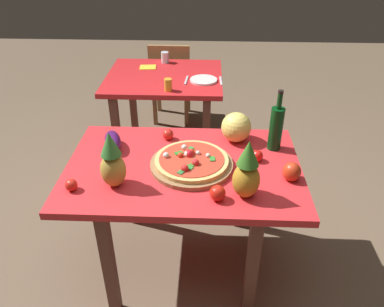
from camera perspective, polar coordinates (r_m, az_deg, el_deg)
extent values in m
plane|color=brown|center=(2.55, -1.09, -15.91)|extent=(10.00, 10.00, 0.00)
cube|color=brown|center=(2.10, -12.35, -16.27)|extent=(0.06, 0.06, 0.72)
cube|color=brown|center=(2.06, 8.95, -17.11)|extent=(0.06, 0.06, 0.72)
cube|color=brown|center=(2.63, -8.77, -4.20)|extent=(0.06, 0.06, 0.72)
cube|color=brown|center=(2.59, 7.49, -4.63)|extent=(0.06, 0.06, 0.72)
cube|color=red|center=(2.06, -1.30, -2.21)|extent=(1.27, 0.84, 0.04)
cube|color=brown|center=(3.16, -11.19, 2.44)|extent=(0.06, 0.06, 0.72)
cube|color=brown|center=(3.08, 2.13, 2.20)|extent=(0.06, 0.06, 0.72)
cube|color=brown|center=(3.80, -8.91, 7.96)|extent=(0.06, 0.06, 0.72)
cube|color=brown|center=(3.73, 2.26, 7.85)|extent=(0.06, 0.06, 0.72)
cube|color=red|center=(3.26, -4.19, 11.33)|extent=(0.97, 0.83, 0.04)
cube|color=olive|center=(4.26, -0.55, 8.91)|extent=(0.04, 0.04, 0.41)
cube|color=olive|center=(4.29, -5.00, 8.97)|extent=(0.04, 0.04, 0.41)
cube|color=olive|center=(3.96, -0.84, 7.00)|extent=(0.04, 0.04, 0.41)
cube|color=olive|center=(4.00, -5.60, 7.08)|extent=(0.04, 0.04, 0.41)
cube|color=olive|center=(4.04, -3.09, 10.94)|extent=(0.40, 0.40, 0.04)
cube|color=olive|center=(3.79, -3.46, 13.03)|extent=(0.40, 0.04, 0.40)
cylinder|color=olive|center=(2.03, -0.06, -1.65)|extent=(0.44, 0.44, 0.02)
cylinder|color=#E0B365|center=(2.02, -0.06, -1.10)|extent=(0.40, 0.40, 0.02)
cylinder|color=red|center=(2.01, -0.06, -0.79)|extent=(0.35, 0.35, 0.00)
sphere|color=red|center=(1.96, 0.52, -1.37)|extent=(0.04, 0.04, 0.04)
sphere|color=red|center=(2.05, -0.11, 0.21)|extent=(0.04, 0.04, 0.04)
sphere|color=red|center=(2.06, -0.63, 0.38)|extent=(0.03, 0.03, 0.03)
sphere|color=red|center=(1.92, -1.10, -2.24)|extent=(0.04, 0.04, 0.04)
sphere|color=red|center=(2.03, -1.75, -0.26)|extent=(0.03, 0.03, 0.03)
sphere|color=red|center=(2.03, -0.45, -0.05)|extent=(0.04, 0.04, 0.04)
cube|color=#327025|center=(1.96, 0.18, -1.62)|extent=(0.05, 0.05, 0.00)
cube|color=#2B843A|center=(2.09, -0.34, 0.72)|extent=(0.05, 0.05, 0.00)
cube|color=#2C8333|center=(1.94, -0.50, -2.08)|extent=(0.05, 0.05, 0.00)
cube|color=#2E7537|center=(1.91, -1.45, -2.74)|extent=(0.05, 0.05, 0.00)
cube|color=#2B7D25|center=(2.05, -2.00, 0.08)|extent=(0.05, 0.05, 0.00)
cube|color=#35812E|center=(2.01, 3.08, -0.78)|extent=(0.03, 0.05, 0.00)
sphere|color=white|center=(2.03, -3.94, -0.25)|extent=(0.03, 0.03, 0.03)
sphere|color=white|center=(2.09, -1.07, 0.95)|extent=(0.03, 0.03, 0.03)
sphere|color=silver|center=(2.05, 0.91, 0.10)|extent=(0.02, 0.02, 0.02)
sphere|color=white|center=(2.03, -0.69, -0.08)|extent=(0.04, 0.04, 0.04)
sphere|color=#E9EACF|center=(2.03, 2.43, -0.29)|extent=(0.02, 0.02, 0.02)
cylinder|color=#083713|center=(2.19, 12.51, 3.62)|extent=(0.08, 0.08, 0.25)
cylinder|color=#083713|center=(2.11, 13.05, 7.70)|extent=(0.03, 0.03, 0.09)
cylinder|color=black|center=(2.09, 13.23, 9.02)|extent=(0.03, 0.03, 0.02)
ellipsoid|color=#B78423|center=(1.81, 8.13, -3.99)|extent=(0.13, 0.13, 0.18)
cone|color=#356E21|center=(1.72, 8.51, 0.09)|extent=(0.10, 0.10, 0.12)
ellipsoid|color=#B39238|center=(1.90, -11.76, -2.44)|extent=(0.13, 0.13, 0.18)
cone|color=#347530|center=(1.82, -12.28, 1.45)|extent=(0.10, 0.10, 0.12)
sphere|color=#E7CF61|center=(2.25, 6.66, 3.95)|extent=(0.18, 0.18, 0.18)
ellipsoid|color=red|center=(1.98, 14.77, -2.68)|extent=(0.09, 0.09, 0.10)
ellipsoid|color=#441654|center=(2.23, -11.82, 1.85)|extent=(0.15, 0.22, 0.09)
sphere|color=red|center=(2.10, 9.79, -0.35)|extent=(0.06, 0.06, 0.06)
sphere|color=red|center=(2.27, -3.64, 2.90)|extent=(0.07, 0.07, 0.07)
sphere|color=red|center=(1.80, 3.87, -5.96)|extent=(0.08, 0.08, 0.08)
sphere|color=red|center=(1.95, -17.71, -4.55)|extent=(0.06, 0.06, 0.06)
cylinder|color=gold|center=(2.94, -3.62, 10.28)|extent=(0.06, 0.06, 0.09)
cylinder|color=silver|center=(3.55, -4.09, 14.24)|extent=(0.07, 0.07, 0.10)
cylinder|color=white|center=(3.13, 1.75, 10.99)|extent=(0.22, 0.22, 0.02)
cube|color=silver|center=(3.13, -0.86, 10.97)|extent=(0.03, 0.18, 0.01)
cube|color=silver|center=(3.13, 4.35, 10.86)|extent=(0.02, 0.18, 0.01)
cube|color=yellow|center=(3.44, -6.66, 12.76)|extent=(0.15, 0.13, 0.01)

